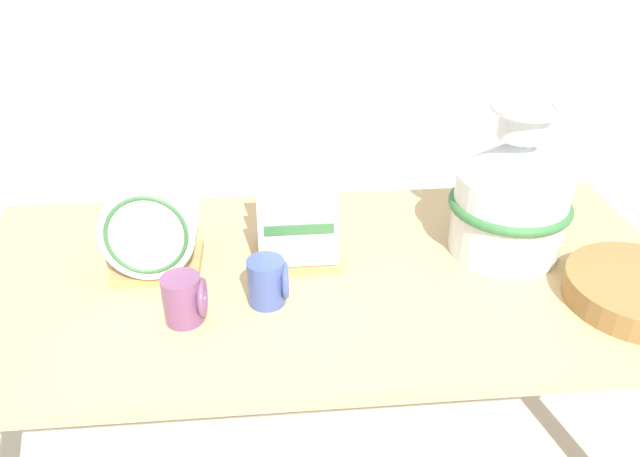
{
  "coord_description": "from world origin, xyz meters",
  "views": [
    {
      "loc": [
        -0.1,
        -1.14,
        1.38
      ],
      "look_at": [
        0.0,
        0.0,
        0.7
      ],
      "focal_mm": 35.0,
      "sensor_mm": 36.0,
      "label": 1
    }
  ],
  "objects_px": {
    "dish_rack_round_plates": "(153,233)",
    "wicker_charger_stack": "(638,290)",
    "dish_rack_square_plates": "(298,233)",
    "ceramic_vase": "(512,192)",
    "mug_cobalt_glaze": "(269,281)",
    "mug_plum_glaze": "(185,299)"
  },
  "relations": [
    {
      "from": "dish_rack_round_plates",
      "to": "wicker_charger_stack",
      "type": "height_order",
      "value": "dish_rack_round_plates"
    },
    {
      "from": "dish_rack_square_plates",
      "to": "wicker_charger_stack",
      "type": "relative_size",
      "value": 0.68
    },
    {
      "from": "ceramic_vase",
      "to": "dish_rack_square_plates",
      "type": "relative_size",
      "value": 1.81
    },
    {
      "from": "dish_rack_round_plates",
      "to": "dish_rack_square_plates",
      "type": "height_order",
      "value": "dish_rack_round_plates"
    },
    {
      "from": "dish_rack_round_plates",
      "to": "wicker_charger_stack",
      "type": "relative_size",
      "value": 0.76
    },
    {
      "from": "mug_cobalt_glaze",
      "to": "mug_plum_glaze",
      "type": "distance_m",
      "value": 0.17
    },
    {
      "from": "ceramic_vase",
      "to": "wicker_charger_stack",
      "type": "height_order",
      "value": "ceramic_vase"
    },
    {
      "from": "dish_rack_square_plates",
      "to": "mug_cobalt_glaze",
      "type": "xyz_separation_m",
      "value": [
        -0.07,
        -0.17,
        -0.01
      ]
    },
    {
      "from": "dish_rack_round_plates",
      "to": "dish_rack_square_plates",
      "type": "distance_m",
      "value": 0.32
    },
    {
      "from": "ceramic_vase",
      "to": "wicker_charger_stack",
      "type": "bearing_deg",
      "value": -46.67
    },
    {
      "from": "ceramic_vase",
      "to": "mug_cobalt_glaze",
      "type": "relative_size",
      "value": 3.61
    },
    {
      "from": "ceramic_vase",
      "to": "dish_rack_square_plates",
      "type": "distance_m",
      "value": 0.49
    },
    {
      "from": "dish_rack_square_plates",
      "to": "mug_cobalt_glaze",
      "type": "height_order",
      "value": "dish_rack_square_plates"
    },
    {
      "from": "mug_cobalt_glaze",
      "to": "dish_rack_square_plates",
      "type": "bearing_deg",
      "value": 67.59
    },
    {
      "from": "wicker_charger_stack",
      "to": "mug_plum_glaze",
      "type": "height_order",
      "value": "mug_plum_glaze"
    },
    {
      "from": "dish_rack_square_plates",
      "to": "wicker_charger_stack",
      "type": "distance_m",
      "value": 0.73
    },
    {
      "from": "wicker_charger_stack",
      "to": "ceramic_vase",
      "type": "bearing_deg",
      "value": 133.33
    },
    {
      "from": "ceramic_vase",
      "to": "dish_rack_round_plates",
      "type": "distance_m",
      "value": 0.8
    },
    {
      "from": "ceramic_vase",
      "to": "mug_cobalt_glaze",
      "type": "bearing_deg",
      "value": -164.22
    },
    {
      "from": "ceramic_vase",
      "to": "mug_plum_glaze",
      "type": "height_order",
      "value": "ceramic_vase"
    },
    {
      "from": "wicker_charger_stack",
      "to": "mug_plum_glaze",
      "type": "bearing_deg",
      "value": 178.71
    },
    {
      "from": "mug_plum_glaze",
      "to": "ceramic_vase",
      "type": "bearing_deg",
      "value": 15.63
    }
  ]
}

